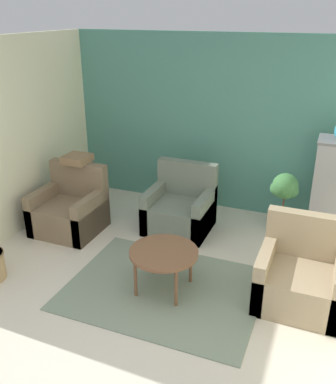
# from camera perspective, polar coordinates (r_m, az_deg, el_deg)

# --- Properties ---
(ground_plane) EXTENTS (20.00, 20.00, 0.00)m
(ground_plane) POSITION_cam_1_polar(r_m,az_deg,el_deg) (4.05, -9.65, -20.71)
(ground_plane) COLOR beige
(ground_plane) RESTS_ON ground
(wall_back_accent) EXTENTS (4.37, 0.06, 2.52)m
(wall_back_accent) POSITION_cam_1_polar(r_m,az_deg,el_deg) (6.28, 5.98, 8.99)
(wall_back_accent) COLOR #4C897A
(wall_back_accent) RESTS_ON ground_plane
(wall_left) EXTENTS (0.06, 3.41, 2.52)m
(wall_left) POSITION_cam_1_polar(r_m,az_deg,el_deg) (5.82, -20.19, 6.54)
(wall_left) COLOR beige
(wall_left) RESTS_ON ground_plane
(area_rug) EXTENTS (2.04, 1.58, 0.01)m
(area_rug) POSITION_cam_1_polar(r_m,az_deg,el_deg) (4.74, -0.56, -12.74)
(area_rug) COLOR gray
(area_rug) RESTS_ON ground_plane
(coffee_table) EXTENTS (0.73, 0.73, 0.48)m
(coffee_table) POSITION_cam_1_polar(r_m,az_deg,el_deg) (4.50, -0.58, -8.31)
(coffee_table) COLOR brown
(coffee_table) RESTS_ON ground_plane
(armchair_left) EXTENTS (0.84, 0.77, 0.88)m
(armchair_left) POSITION_cam_1_polar(r_m,az_deg,el_deg) (5.93, -12.93, -2.45)
(armchair_left) COLOR #7A664C
(armchair_left) RESTS_ON ground_plane
(armchair_right) EXTENTS (0.84, 0.77, 0.88)m
(armchair_right) POSITION_cam_1_polar(r_m,az_deg,el_deg) (4.61, 17.25, -10.91)
(armchair_right) COLOR #9E896B
(armchair_right) RESTS_ON ground_plane
(armchair_middle) EXTENTS (0.84, 0.77, 0.88)m
(armchair_middle) POSITION_cam_1_polar(r_m,az_deg,el_deg) (5.82, 1.64, -2.34)
(armchair_middle) COLOR slate
(armchair_middle) RESTS_ON ground_plane
(birdcage) EXTENTS (0.47, 0.47, 1.35)m
(birdcage) POSITION_cam_1_polar(r_m,az_deg,el_deg) (5.77, 20.85, 0.08)
(birdcage) COLOR slate
(birdcage) RESTS_ON ground_plane
(potted_plant) EXTENTS (0.38, 0.35, 0.81)m
(potted_plant) POSITION_cam_1_polar(r_m,az_deg,el_deg) (5.88, 15.25, -0.05)
(potted_plant) COLOR #66605B
(potted_plant) RESTS_ON ground_plane
(throw_pillow) EXTENTS (0.33, 0.33, 0.10)m
(throw_pillow) POSITION_cam_1_polar(r_m,az_deg,el_deg) (5.89, -12.01, 4.35)
(throw_pillow) COLOR #846647
(throw_pillow) RESTS_ON armchair_left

